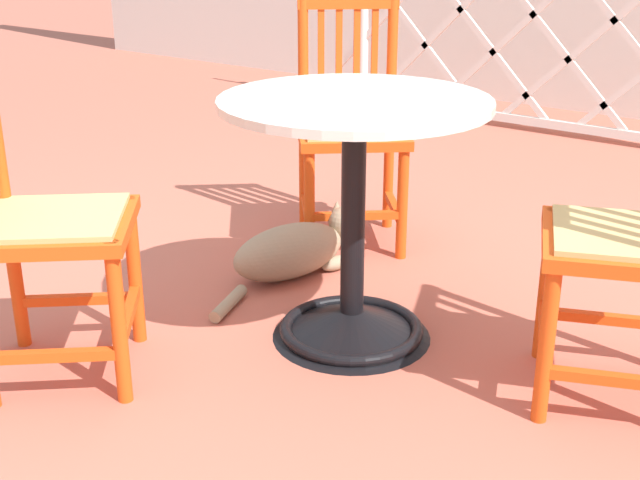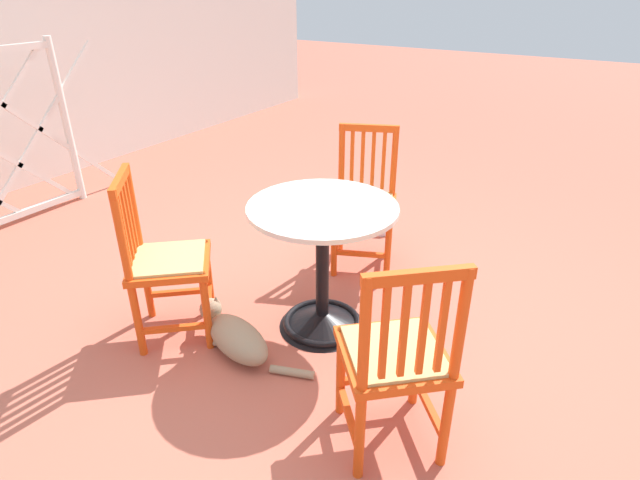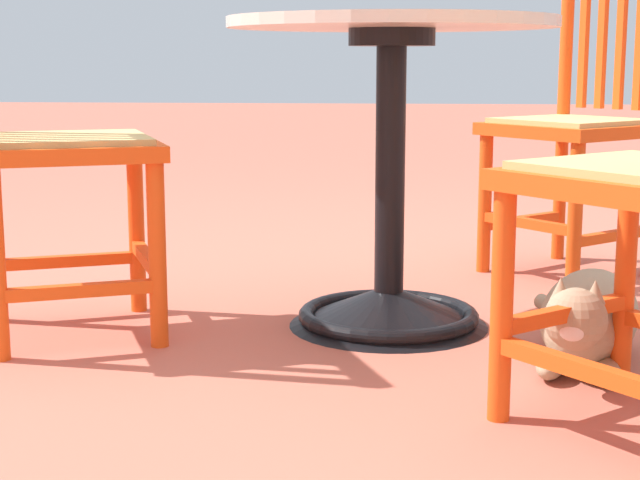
{
  "view_description": "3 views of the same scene",
  "coord_description": "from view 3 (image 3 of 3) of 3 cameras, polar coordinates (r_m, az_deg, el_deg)",
  "views": [
    {
      "loc": [
        1.35,
        -1.73,
        1.2
      ],
      "look_at": [
        -0.03,
        0.13,
        0.3
      ],
      "focal_mm": 47.36,
      "sensor_mm": 36.0,
      "label": 1
    },
    {
      "loc": [
        -1.94,
        -1.05,
        1.74
      ],
      "look_at": [
        0.18,
        0.24,
        0.47
      ],
      "focal_mm": 28.99,
      "sensor_mm": 36.0,
      "label": 2
    },
    {
      "loc": [
        0.03,
        2.52,
        0.64
      ],
      "look_at": [
        0.23,
        0.25,
        0.22
      ],
      "focal_mm": 56.29,
      "sensor_mm": 36.0,
      "label": 3
    }
  ],
  "objects": [
    {
      "name": "cafe_table",
      "position": [
        2.38,
        3.98,
        1.76
      ],
      "size": [
        0.76,
        0.76,
        0.73
      ],
      "color": "black",
      "rests_on": "ground_plane"
    },
    {
      "name": "tabby_cat",
      "position": [
        2.18,
        14.93,
        -4.43
      ],
      "size": [
        0.32,
        0.74,
        0.23
      ],
      "color": "#9E896B",
      "rests_on": "ground_plane"
    },
    {
      "name": "orange_chair_tucked_in",
      "position": [
        2.36,
        -14.82,
        5.02
      ],
      "size": [
        0.52,
        0.52,
        0.91
      ],
      "color": "#E04C14",
      "rests_on": "ground_plane"
    },
    {
      "name": "orange_chair_near_fence",
      "position": [
        3.06,
        14.38,
        6.16
      ],
      "size": [
        0.56,
        0.56,
        0.91
      ],
      "color": "#E04C14",
      "rests_on": "ground_plane"
    },
    {
      "name": "ground_plane",
      "position": [
        2.6,
        5.48,
        -3.95
      ],
      "size": [
        24.0,
        24.0,
        0.0
      ],
      "primitive_type": "plane",
      "color": "#BC604C"
    }
  ]
}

